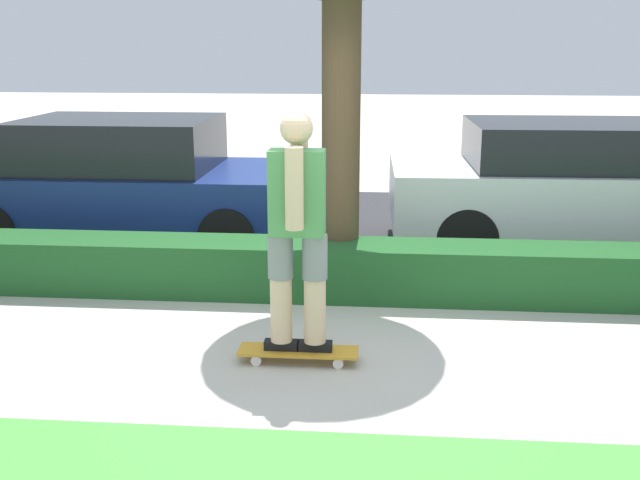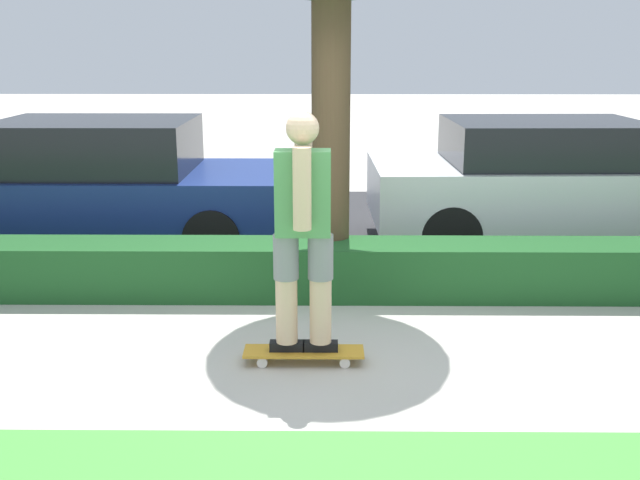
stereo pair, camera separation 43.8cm
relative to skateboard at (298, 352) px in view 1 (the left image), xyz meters
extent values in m
plane|color=#BCB7AD|center=(0.19, -0.05, -0.08)|extent=(60.00, 60.00, 0.00)
cube|color=#2D2D30|center=(0.19, 4.15, -0.08)|extent=(16.16, 5.00, 0.01)
cube|color=#1E5123|center=(0.19, 1.55, 0.18)|extent=(16.16, 0.60, 0.51)
cube|color=gold|center=(0.00, 0.00, 0.01)|extent=(0.90, 0.24, 0.02)
cylinder|color=silver|center=(0.31, -0.09, -0.04)|extent=(0.08, 0.04, 0.08)
cylinder|color=silver|center=(0.31, 0.09, -0.04)|extent=(0.08, 0.04, 0.08)
cylinder|color=silver|center=(-0.31, -0.09, -0.04)|extent=(0.08, 0.04, 0.08)
cylinder|color=silver|center=(-0.31, 0.09, -0.04)|extent=(0.08, 0.04, 0.08)
cube|color=black|center=(-0.13, 0.00, 0.05)|extent=(0.26, 0.09, 0.07)
cylinder|color=beige|center=(-0.13, 0.00, 0.50)|extent=(0.16, 0.16, 0.83)
cylinder|color=gray|center=(-0.13, 0.00, 0.75)|extent=(0.19, 0.19, 0.33)
cube|color=black|center=(0.13, 0.00, 0.05)|extent=(0.26, 0.09, 0.07)
cylinder|color=beige|center=(0.13, 0.00, 0.50)|extent=(0.16, 0.16, 0.83)
cylinder|color=gray|center=(0.13, 0.00, 0.75)|extent=(0.19, 0.19, 0.33)
cube|color=#519356|center=(0.00, 0.00, 1.22)|extent=(0.40, 0.22, 0.61)
cylinder|color=beige|center=(0.00, -0.16, 1.28)|extent=(0.13, 0.13, 0.58)
cylinder|color=beige|center=(0.00, 0.16, 1.28)|extent=(0.13, 0.13, 0.58)
sphere|color=beige|center=(0.00, 0.00, 1.68)|extent=(0.23, 0.23, 0.23)
cylinder|color=brown|center=(0.21, 1.80, 1.47)|extent=(0.36, 0.36, 3.10)
cube|color=navy|center=(-2.40, 3.46, 0.51)|extent=(4.31, 1.94, 0.57)
cube|color=black|center=(-2.53, 3.46, 1.09)|extent=(2.24, 1.71, 0.59)
cylinder|color=black|center=(-1.07, 2.57, 0.23)|extent=(0.62, 0.23, 0.62)
cylinder|color=black|center=(-1.07, 4.35, 0.23)|extent=(0.62, 0.23, 0.62)
cylinder|color=black|center=(-3.73, 4.35, 0.23)|extent=(0.62, 0.23, 0.62)
cube|color=silver|center=(2.81, 3.45, 0.57)|extent=(4.24, 1.94, 0.65)
cube|color=black|center=(2.68, 3.45, 1.15)|extent=(2.22, 1.68, 0.49)
cylinder|color=black|center=(1.51, 2.60, 0.25)|extent=(0.65, 0.22, 0.65)
cylinder|color=black|center=(1.51, 4.30, 0.25)|extent=(0.65, 0.22, 0.65)
camera|label=1|loc=(0.61, -5.19, 2.26)|focal=42.00mm
camera|label=2|loc=(0.17, -5.21, 2.26)|focal=42.00mm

